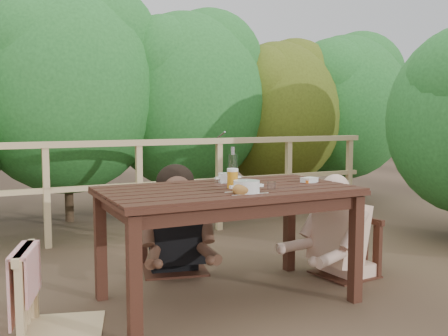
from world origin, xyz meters
name	(u,v)px	position (x,y,z in m)	size (l,w,h in m)	color
ground	(227,300)	(0.00, 0.00, 0.00)	(60.00, 60.00, 0.00)	brown
table	(227,245)	(0.00, 0.00, 0.38)	(1.64, 0.93, 0.76)	black
chair_left	(61,252)	(-1.08, -0.02, 0.47)	(0.47, 0.47, 0.94)	tan
chair_far	(174,209)	(-0.08, 0.81, 0.51)	(0.50, 0.50, 1.01)	black
chair_right	(345,221)	(1.08, 0.09, 0.43)	(0.43, 0.43, 0.86)	black
woman	(173,189)	(-0.08, 0.83, 0.67)	(0.54, 0.66, 1.33)	black
diner_right	(349,191)	(1.11, 0.09, 0.66)	(0.53, 0.66, 1.33)	beige
railing	(139,189)	(0.00, 2.00, 0.51)	(5.60, 0.10, 1.01)	tan
hedge_row	(140,63)	(0.40, 3.20, 1.90)	(6.60, 1.60, 3.80)	#225E25
soup_near	(247,188)	(0.00, -0.27, 0.81)	(0.27, 0.27, 0.09)	white
soup_far	(228,179)	(0.12, 0.23, 0.80)	(0.24, 0.24, 0.08)	silver
bread_roll	(243,189)	(-0.04, -0.29, 0.80)	(0.14, 0.11, 0.08)	#AA7137
beer_glass	(233,179)	(0.01, -0.05, 0.83)	(0.07, 0.07, 0.14)	orange
bottle	(233,166)	(0.12, 0.15, 0.90)	(0.07, 0.07, 0.27)	silver
tumbler	(271,187)	(0.21, -0.22, 0.79)	(0.06, 0.06, 0.07)	white
butter_tub	(309,181)	(0.64, -0.03, 0.79)	(0.11, 0.08, 0.05)	silver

